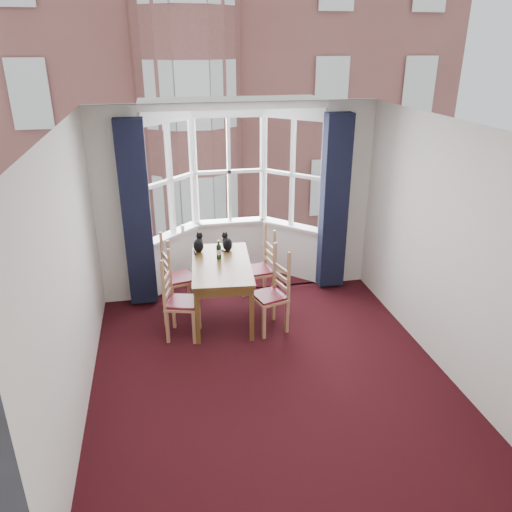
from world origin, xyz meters
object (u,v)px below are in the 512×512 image
object	(u,v)px
candle_tall	(183,229)
chair_left_near	(175,303)
cat_left	(199,244)
chair_left_far	(174,280)
dining_table	(221,270)
chair_right_far	(264,270)
wine_bottle	(219,251)
cat_right	(227,243)
chair_right_near	(275,296)

from	to	relation	value
candle_tall	chair_left_near	bearing A→B (deg)	-97.89
cat_left	candle_tall	bearing A→B (deg)	105.59
chair_left_far	cat_left	bearing A→B (deg)	25.08
dining_table	chair_right_far	size ratio (longest dim) A/B	1.64
wine_bottle	cat_right	bearing A→B (deg)	61.79
chair_right_near	wine_bottle	world-z (taller)	wine_bottle
cat_left	chair_right_far	bearing A→B (deg)	-6.52
cat_right	candle_tall	distance (m)	0.90
chair_left_near	cat_left	world-z (taller)	cat_left
dining_table	cat_right	distance (m)	0.51
dining_table	cat_right	world-z (taller)	cat_right
chair_right_far	cat_right	bearing A→B (deg)	171.19
dining_table	cat_left	world-z (taller)	cat_left
chair_left_near	cat_left	xyz separation A→B (m)	(0.39, 0.87, 0.44)
chair_left_near	cat_right	world-z (taller)	cat_right
cat_right	candle_tall	size ratio (longest dim) A/B	2.44
dining_table	wine_bottle	size ratio (longest dim) A/B	5.70
chair_left_far	candle_tall	bearing A→B (deg)	76.36
wine_bottle	cat_left	bearing A→B (deg)	128.36
wine_bottle	chair_right_far	bearing A→B (deg)	17.07
cat_right	wine_bottle	bearing A→B (deg)	-118.21
chair_right_near	wine_bottle	size ratio (longest dim) A/B	3.46
chair_right_near	dining_table	bearing A→B (deg)	145.27
chair_right_far	chair_right_near	bearing A→B (deg)	-91.54
cat_left	wine_bottle	xyz separation A→B (m)	(0.25, -0.31, 0.01)
chair_left_near	wine_bottle	bearing A→B (deg)	40.80
cat_left	wine_bottle	size ratio (longest dim) A/B	1.06
chair_right_near	chair_right_far	distance (m)	0.81
chair_left_far	chair_right_near	bearing A→B (deg)	-29.86
chair_left_far	chair_right_near	world-z (taller)	same
chair_left_near	chair_right_far	world-z (taller)	same
dining_table	wine_bottle	world-z (taller)	wine_bottle
candle_tall	chair_left_far	bearing A→B (deg)	-103.64
cat_right	wine_bottle	size ratio (longest dim) A/B	1.02
dining_table	cat_left	size ratio (longest dim) A/B	5.39
chair_right_far	dining_table	bearing A→B (deg)	-151.13
dining_table	chair_right_near	world-z (taller)	chair_right_near
wine_bottle	candle_tall	xyz separation A→B (m)	(-0.43, 0.97, 0.01)
chair_left_far	wine_bottle	world-z (taller)	wine_bottle
dining_table	candle_tall	world-z (taller)	candle_tall
chair_right_near	chair_right_far	world-z (taller)	same
chair_left_far	candle_tall	world-z (taller)	candle_tall
chair_left_far	cat_left	distance (m)	0.61
chair_right_near	wine_bottle	bearing A→B (deg)	137.14
cat_right	chair_left_far	bearing A→B (deg)	-168.81
chair_left_near	chair_left_far	xyz separation A→B (m)	(0.01, 0.69, 0.00)
chair_left_near	chair_left_far	size ratio (longest dim) A/B	1.00
dining_table	chair_left_far	size ratio (longest dim) A/B	1.64
chair_left_near	chair_left_far	world-z (taller)	same
cat_left	candle_tall	distance (m)	0.68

